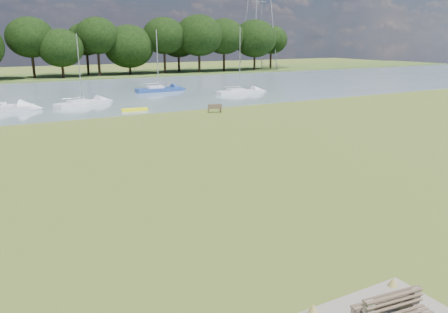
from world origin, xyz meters
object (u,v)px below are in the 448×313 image
kayak (135,110)px  sailboat_2 (158,88)px  sailboat_5 (239,91)px  bench_pair (391,311)px  riverbank_bench (215,108)px  sailboat_1 (82,102)px

kayak → sailboat_2: (8.13, 14.95, 0.37)m
kayak → sailboat_5: sailboat_5 is taller
kayak → sailboat_5: 18.73m
sailboat_2 → bench_pair: bearing=-104.5°
riverbank_bench → kayak: size_ratio=0.57×
bench_pair → riverbank_bench: bearing=76.8°
bench_pair → sailboat_1: 44.82m
bench_pair → sailboat_1: sailboat_1 is taller
sailboat_5 → sailboat_1: bearing=-175.0°
sailboat_2 → kayak: bearing=-119.4°
riverbank_bench → kayak: bearing=160.7°
bench_pair → sailboat_1: (0.61, 44.82, -0.06)m
sailboat_1 → sailboat_5: (21.39, 0.77, 0.02)m
kayak → sailboat_1: 7.83m
riverbank_bench → sailboat_2: bearing=102.1°
sailboat_5 → riverbank_bench: bearing=-126.6°
sailboat_1 → sailboat_2: 14.87m
kayak → sailboat_1: sailboat_1 is taller
sailboat_1 → sailboat_2: size_ratio=0.93×
sailboat_1 → sailboat_5: bearing=-18.7°
sailboat_2 → sailboat_5: 11.81m
kayak → sailboat_5: size_ratio=0.31×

